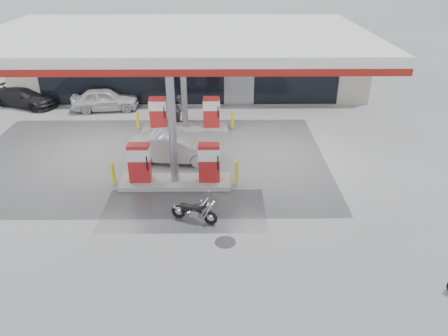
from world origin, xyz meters
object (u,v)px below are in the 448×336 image
object	(u,v)px
pump_island_near	(175,169)
pump_island_far	(185,117)
parked_motorcycle	(195,211)
parked_car_right	(316,87)
sedan_white	(105,99)
parked_car_left	(25,97)
attendant	(181,109)
hatchback_silver	(174,147)

from	to	relation	value
pump_island_near	pump_island_far	bearing A→B (deg)	90.00
parked_motorcycle	parked_car_right	bearing A→B (deg)	83.81
sedan_white	parked_car_left	world-z (taller)	sedan_white
sedan_white	attendant	distance (m)	5.14
pump_island_far	hatchback_silver	size ratio (longest dim) A/B	1.27
attendant	hatchback_silver	world-z (taller)	attendant
pump_island_near	pump_island_far	xyz separation A→B (m)	(0.00, 6.00, 0.00)
parked_car_right	pump_island_far	bearing A→B (deg)	118.67
pump_island_far	parked_motorcycle	world-z (taller)	pump_island_far
sedan_white	parked_car_left	distance (m)	5.11
pump_island_near	sedan_white	world-z (taller)	pump_island_near
pump_island_near	parked_car_left	distance (m)	14.14
sedan_white	hatchback_silver	size ratio (longest dim) A/B	0.95
pump_island_far	parked_car_right	bearing A→B (deg)	36.53
pump_island_near	hatchback_silver	bearing A→B (deg)	95.96
parked_car_left	pump_island_far	bearing A→B (deg)	-88.41
parked_motorcycle	parked_car_left	world-z (taller)	parked_car_left
pump_island_near	parked_car_right	distance (m)	14.48
parked_motorcycle	parked_car_right	size ratio (longest dim) A/B	0.42
pump_island_far	hatchback_silver	xyz separation A→B (m)	(-0.23, -3.80, -0.04)
attendant	sedan_white	bearing A→B (deg)	78.10
hatchback_silver	parked_motorcycle	bearing A→B (deg)	-161.73
pump_island_far	parked_motorcycle	distance (m)	8.79
pump_island_near	parked_car_right	world-z (taller)	pump_island_near
parked_motorcycle	parked_car_right	distance (m)	16.39
sedan_white	pump_island_near	bearing A→B (deg)	-158.42
sedan_white	hatchback_silver	bearing A→B (deg)	-152.71
attendant	parked_car_left	size ratio (longest dim) A/B	0.39
attendant	pump_island_near	bearing A→B (deg)	-164.02
parked_motorcycle	hatchback_silver	xyz separation A→B (m)	(-1.17, 4.94, 0.27)
parked_car_right	hatchback_silver	bearing A→B (deg)	131.78
attendant	parked_car_left	distance (m)	10.15
pump_island_far	parked_motorcycle	bearing A→B (deg)	-83.85
pump_island_far	parked_motorcycle	xyz separation A→B (m)	(0.94, -8.74, -0.31)
pump_island_far	hatchback_silver	distance (m)	3.81
parked_motorcycle	attendant	size ratio (longest dim) A/B	1.07
parked_motorcycle	pump_island_far	bearing A→B (deg)	115.87
parked_car_right	parked_motorcycle	bearing A→B (deg)	146.23
sedan_white	attendant	bearing A→B (deg)	-122.07
pump_island_near	pump_island_far	distance (m)	6.00
sedan_white	attendant	world-z (taller)	attendant
pump_island_far	parked_car_right	size ratio (longest dim) A/B	1.27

